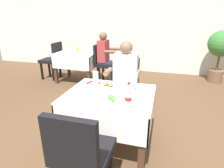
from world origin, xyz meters
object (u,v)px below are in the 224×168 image
object	(u,v)px
beer_glass_middle	(134,81)
potted_plant_corner	(221,48)
beer_glass_left	(96,81)
background_dining_table	(77,60)
beer_glass_right	(126,91)
main_dining_table	(110,107)
background_table_tumbler	(78,50)
cola_bottle_primary	(128,96)
chair_far_diner_seat	(124,85)
seated_diner_far	(125,78)
background_chair_right	(104,62)
plate_near_camera	(111,99)
plate_far_diner	(109,85)
napkin_cutlery_set	(94,83)
background_patron	(106,55)
chair_near_camera_side	(81,153)
background_chair_left	(53,58)

from	to	relation	value
beer_glass_middle	potted_plant_corner	xyz separation A→B (m)	(1.65, 2.95, 0.00)
beer_glass_left	background_dining_table	world-z (taller)	beer_glass_left
potted_plant_corner	beer_glass_right	bearing A→B (deg)	-117.14
main_dining_table	beer_glass_middle	size ratio (longest dim) A/B	4.84
background_table_tumbler	cola_bottle_primary	bearing A→B (deg)	-55.14
chair_far_diner_seat	background_dining_table	size ratio (longest dim) A/B	0.97
seated_diner_far	background_chair_right	size ratio (longest dim) A/B	1.30
background_dining_table	plate_near_camera	bearing A→B (deg)	-56.77
plate_far_diner	background_table_tumbler	size ratio (longest dim) A/B	2.08
cola_bottle_primary	napkin_cutlery_set	xyz separation A→B (m)	(-0.58, 0.53, -0.11)
chair_far_diner_seat	seated_diner_far	world-z (taller)	seated_diner_far
main_dining_table	seated_diner_far	bearing A→B (deg)	87.73
napkin_cutlery_set	background_patron	xyz separation A→B (m)	(-0.46, 1.99, -0.04)
beer_glass_right	background_patron	xyz separation A→B (m)	(-0.99, 2.38, -0.14)
main_dining_table	chair_near_camera_side	bearing A→B (deg)	-90.00
plate_far_diner	beer_glass_right	xyz separation A→B (m)	(0.30, -0.33, 0.08)
napkin_cutlery_set	background_dining_table	world-z (taller)	napkin_cutlery_set
chair_far_diner_seat	plate_near_camera	size ratio (longest dim) A/B	4.40
main_dining_table	beer_glass_left	bearing A→B (deg)	164.51
beer_glass_right	cola_bottle_primary	bearing A→B (deg)	-69.80
background_chair_right	potted_plant_corner	bearing A→B (deg)	18.36
napkin_cutlery_set	background_table_tumbler	size ratio (longest dim) A/B	1.79
background_chair_right	plate_far_diner	bearing A→B (deg)	-69.98
chair_far_diner_seat	seated_diner_far	size ratio (longest dim) A/B	0.77
plate_near_camera	background_dining_table	size ratio (longest dim) A/B	0.22
beer_glass_left	background_dining_table	size ratio (longest dim) A/B	0.23
beer_glass_left	background_dining_table	xyz separation A→B (m)	(-1.34, 2.20, -0.31)
main_dining_table	plate_near_camera	size ratio (longest dim) A/B	4.64
chair_far_diner_seat	chair_near_camera_side	world-z (taller)	same
chair_far_diner_seat	background_dining_table	xyz separation A→B (m)	(-1.53, 1.43, 0.01)
chair_near_camera_side	background_table_tumbler	bearing A→B (deg)	115.98
background_dining_table	background_chair_left	distance (m)	0.71
plate_far_diner	seated_diner_far	bearing A→B (deg)	78.50
chair_near_camera_side	background_chair_right	world-z (taller)	same
chair_near_camera_side	potted_plant_corner	distance (m)	4.42
background_patron	background_table_tumbler	xyz separation A→B (m)	(-0.78, 0.09, 0.09)
napkin_cutlery_set	background_chair_left	distance (m)	2.78
main_dining_table	cola_bottle_primary	world-z (taller)	cola_bottle_primary
main_dining_table	plate_far_diner	xyz separation A→B (m)	(-0.07, 0.21, 0.20)
chair_far_diner_seat	plate_near_camera	bearing A→B (deg)	-85.92
background_chair_left	potted_plant_corner	world-z (taller)	potted_plant_corner
background_chair_left	beer_glass_middle	bearing A→B (deg)	-39.43
main_dining_table	chair_far_diner_seat	bearing A→B (deg)	90.00
main_dining_table	chair_far_diner_seat	distance (m)	0.82
main_dining_table	beer_glass_left	size ratio (longest dim) A/B	4.39
background_patron	potted_plant_corner	distance (m)	2.82
main_dining_table	potted_plant_corner	bearing A→B (deg)	58.95
beer_glass_right	potted_plant_corner	world-z (taller)	potted_plant_corner
background_dining_table	potted_plant_corner	bearing A→B (deg)	14.75
main_dining_table	background_chair_left	bearing A→B (deg)	134.77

